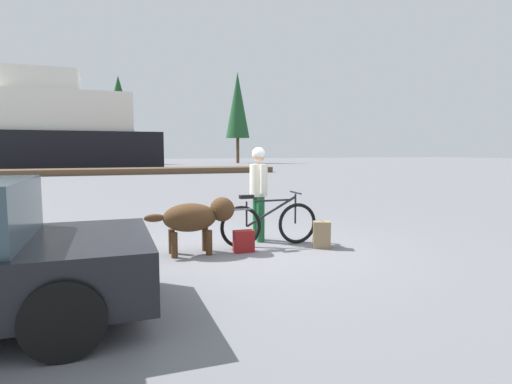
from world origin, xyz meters
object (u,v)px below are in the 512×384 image
at_px(person_cyclist, 259,185).
at_px(ferry_boat, 16,133).
at_px(backpack, 322,235).
at_px(handbag_pannier, 244,241).
at_px(bicycle, 269,223).
at_px(dog, 197,217).

xyz_separation_m(person_cyclist, ferry_boat, (-9.68, 31.71, 2.08)).
relative_size(backpack, ferry_boat, 0.02).
height_order(backpack, handbag_pannier, backpack).
bearing_deg(bicycle, backpack, -29.52).
bearing_deg(bicycle, handbag_pannier, -152.79).
bearing_deg(backpack, handbag_pannier, 173.10).
relative_size(backpack, handbag_pannier, 1.28).
height_order(person_cyclist, backpack, person_cyclist).
distance_m(person_cyclist, ferry_boat, 33.22).
xyz_separation_m(bicycle, handbag_pannier, (-0.54, -0.28, -0.21)).
xyz_separation_m(person_cyclist, dog, (-1.24, -0.57, -0.42)).
distance_m(bicycle, dog, 1.29).
bearing_deg(handbag_pannier, dog, 168.78).
bearing_deg(bicycle, ferry_boat, 106.81).
distance_m(bicycle, handbag_pannier, 0.64).
height_order(bicycle, backpack, bicycle).
bearing_deg(person_cyclist, handbag_pannier, -125.51).
relative_size(bicycle, person_cyclist, 1.04).
distance_m(backpack, ferry_boat, 34.35).
relative_size(person_cyclist, ferry_boat, 0.07).
relative_size(dog, backpack, 3.17).
bearing_deg(backpack, bicycle, 150.48).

